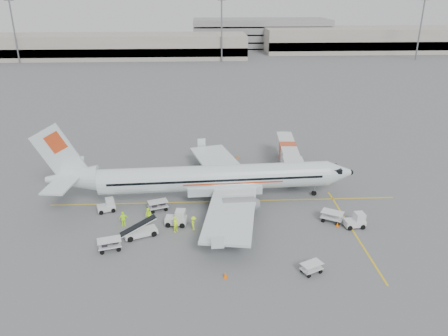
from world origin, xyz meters
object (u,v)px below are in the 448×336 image
(aircraft, at_px, (216,162))
(jet_bridge, at_px, (287,157))
(tug_mid, at_px, (176,218))
(tug_aft, at_px, (106,205))
(tug_fore, at_px, (355,220))
(belt_loader, at_px, (140,226))

(aircraft, xyz_separation_m, jet_bridge, (10.93, 9.44, -3.18))
(tug_mid, xyz_separation_m, tug_aft, (-8.65, 3.71, -0.11))
(tug_fore, relative_size, tug_mid, 0.94)
(jet_bridge, relative_size, tug_aft, 7.56)
(aircraft, relative_size, tug_fore, 16.90)
(aircraft, relative_size, tug_mid, 15.91)
(tug_mid, bearing_deg, belt_loader, -141.58)
(belt_loader, distance_m, tug_fore, 24.10)
(aircraft, height_order, tug_mid, aircraft)
(tug_mid, bearing_deg, tug_aft, 163.99)
(aircraft, distance_m, tug_aft, 14.38)
(jet_bridge, bearing_deg, belt_loader, -132.94)
(belt_loader, relative_size, tug_mid, 2.01)
(tug_fore, xyz_separation_m, tug_mid, (-20.30, 1.55, 0.05))
(jet_bridge, bearing_deg, tug_fore, -70.67)
(belt_loader, bearing_deg, jet_bridge, 20.35)
(jet_bridge, xyz_separation_m, belt_loader, (-19.51, -17.96, -0.79))
(aircraft, xyz_separation_m, tug_aft, (-13.44, -2.51, -4.46))
(belt_loader, relative_size, tug_aft, 2.28)
(belt_loader, bearing_deg, aircraft, 22.53)
(jet_bridge, bearing_deg, tug_mid, -130.68)
(aircraft, distance_m, jet_bridge, 14.79)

